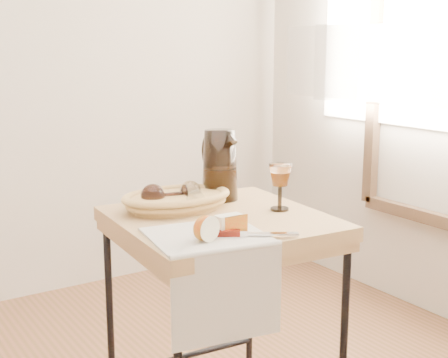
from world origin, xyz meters
TOP-DOWN VIEW (x-y plane):
  - side_table at (0.37, 0.20)m, footprint 0.65×0.65m
  - tea_towel at (0.22, 0.04)m, footprint 0.35×0.32m
  - bread_basket at (0.30, 0.34)m, footprint 0.33×0.24m
  - goblet_lying_a at (0.27, 0.35)m, footprint 0.14×0.10m
  - goblet_lying_b at (0.34, 0.32)m, footprint 0.11×0.13m
  - pitcher at (0.49, 0.38)m, footprint 0.18×0.26m
  - wine_goblet at (0.57, 0.16)m, footprint 0.09×0.09m
  - apple_half at (0.19, 0.00)m, footprint 0.08×0.06m
  - apple_wedge at (0.29, 0.03)m, footprint 0.07×0.04m
  - table_knife at (0.31, -0.02)m, footprint 0.23×0.16m

SIDE VIEW (x-z plane):
  - side_table at x=0.37m, z-range 0.00..0.77m
  - tea_towel at x=0.22m, z-range 0.77..0.78m
  - table_knife at x=0.31m, z-range 0.78..0.80m
  - bread_basket at x=0.30m, z-range 0.77..0.83m
  - apple_wedge at x=0.29m, z-range 0.78..0.83m
  - apple_half at x=0.19m, z-range 0.78..0.85m
  - goblet_lying_b at x=0.34m, z-range 0.79..0.86m
  - goblet_lying_a at x=0.27m, z-range 0.79..0.86m
  - wine_goblet at x=0.57m, z-range 0.77..0.93m
  - pitcher at x=0.49m, z-range 0.75..1.03m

